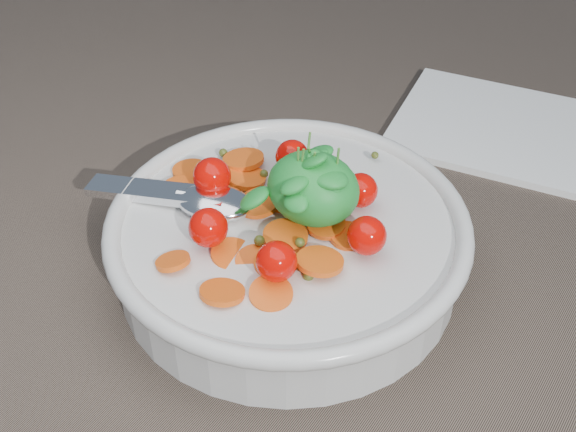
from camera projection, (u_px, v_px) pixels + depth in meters
The scene contains 3 objects.
ground at pixel (304, 269), 0.53m from camera, with size 6.00×6.00×0.00m, color brown.
bowl at pixel (288, 239), 0.51m from camera, with size 0.27×0.25×0.11m.
napkin at pixel (495, 127), 0.67m from camera, with size 0.18×0.15×0.01m, color white.
Camera 1 is at (0.20, -0.32, 0.37)m, focal length 45.00 mm.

